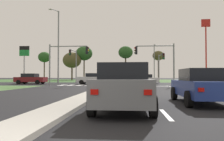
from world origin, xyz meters
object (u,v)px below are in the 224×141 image
object	(u,v)px
car_silver_sixth	(93,79)
traffic_signal_far_left	(74,60)
treeline_fifth	(158,56)
traffic_signal_near_right	(158,57)
treeline_third	(84,54)
treeline_second	(72,60)
traffic_signal_near_left	(65,57)
car_black_second	(210,79)
car_maroon_fifth	(31,79)
fastfood_pole_sign	(206,37)
car_white_fourth	(144,79)
car_grey_seventh	(124,86)
traffic_signal_far_right	(161,62)
street_lamp_second	(58,44)
fuel_price_totem	(24,56)
street_lamp_third	(155,60)
treeline_fourth	(126,53)
treeline_near	(44,57)
car_beige_near	(32,78)
car_blue_third	(201,86)

from	to	relation	value
car_silver_sixth	traffic_signal_far_left	bearing A→B (deg)	34.46
treeline_fifth	traffic_signal_near_right	bearing A→B (deg)	-97.39
treeline_third	traffic_signal_near_right	bearing A→B (deg)	-65.58
treeline_second	treeline_fifth	distance (m)	25.62
traffic_signal_near_left	car_black_second	bearing A→B (deg)	21.99
car_maroon_fifth	fastfood_pole_sign	world-z (taller)	fastfood_pole_sign
car_white_fourth	treeline_second	world-z (taller)	treeline_second
car_black_second	car_grey_seventh	bearing A→B (deg)	154.81
car_white_fourth	traffic_signal_far_left	bearing A→B (deg)	74.79
traffic_signal_far_right	traffic_signal_far_left	distance (m)	15.22
street_lamp_second	traffic_signal_near_left	bearing A→B (deg)	-61.14
fuel_price_totem	car_silver_sixth	bearing A→B (deg)	-25.54
traffic_signal_far_right	treeline_third	world-z (taller)	treeline_third
car_grey_seventh	traffic_signal_near_right	world-z (taller)	traffic_signal_near_right
street_lamp_third	treeline_fourth	bearing A→B (deg)	120.37
treeline_near	treeline_third	world-z (taller)	treeline_third
car_black_second	treeline_third	bearing A→B (deg)	41.28
car_beige_near	treeline_near	bearing A→B (deg)	-161.31
car_black_second	street_lamp_second	xyz separation A→B (m)	(-22.78, -3.82, 5.11)
fastfood_pole_sign	car_grey_seventh	bearing A→B (deg)	-112.58
treeline_fifth	car_grey_seventh	bearing A→B (deg)	-98.61
traffic_signal_far_right	traffic_signal_near_right	distance (m)	11.10
street_lamp_third	treeline_second	distance (m)	25.75
traffic_signal_near_right	traffic_signal_far_left	distance (m)	17.75
car_black_second	street_lamp_second	size ratio (longest dim) A/B	0.41
car_blue_third	traffic_signal_near_right	bearing A→B (deg)	89.02
fastfood_pole_sign	car_silver_sixth	bearing A→B (deg)	-143.80
car_blue_third	car_white_fourth	distance (m)	24.63
car_blue_third	traffic_signal_near_right	world-z (taller)	traffic_signal_near_right
car_white_fourth	traffic_signal_far_right	xyz separation A→B (m)	(2.93, 2.64, 2.79)
car_grey_seventh	treeline_fifth	bearing A→B (deg)	81.39
car_grey_seventh	treeline_fifth	distance (m)	57.51
traffic_signal_near_left	car_white_fourth	bearing A→B (deg)	38.77
car_blue_third	fastfood_pole_sign	size ratio (longest dim) A/B	0.32
car_silver_sixth	car_beige_near	bearing A→B (deg)	70.66
traffic_signal_far_right	treeline_second	distance (m)	34.11
traffic_signal_far_left	fuel_price_totem	distance (m)	9.29
car_maroon_fifth	traffic_signal_far_left	distance (m)	8.99
car_white_fourth	treeline_near	xyz separation A→B (m)	(-28.60, 29.72, 6.22)
car_grey_seventh	traffic_signal_near_left	bearing A→B (deg)	113.15
car_beige_near	car_white_fourth	distance (m)	18.75
car_grey_seventh	treeline_third	distance (m)	58.42
traffic_signal_near_right	treeline_second	bearing A→B (deg)	119.40
traffic_signal_far_left	car_beige_near	bearing A→B (deg)	-156.95
street_lamp_third	treeline_fifth	world-z (taller)	same
treeline_near	treeline_fifth	xyz separation A→B (m)	(34.66, 0.12, 0.19)
car_white_fourth	treeline_third	xyz separation A→B (m)	(-16.14, 29.67, 7.27)
fuel_price_totem	treeline_second	xyz separation A→B (m)	(2.04, 24.93, 1.01)
car_beige_near	car_silver_sixth	bearing A→B (deg)	70.66
treeline_fourth	traffic_signal_far_left	bearing A→B (deg)	-109.05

